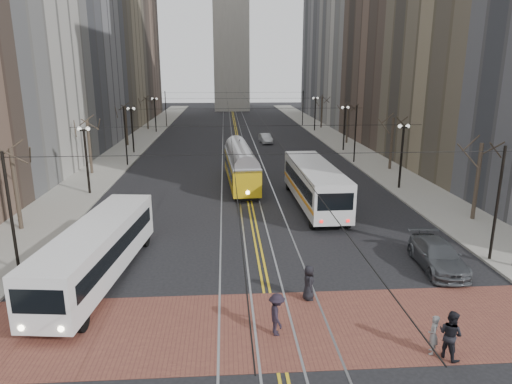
{
  "coord_description": "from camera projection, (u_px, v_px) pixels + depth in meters",
  "views": [
    {
      "loc": [
        -1.89,
        -20.96,
        10.5
      ],
      "look_at": [
        -0.02,
        6.79,
        3.0
      ],
      "focal_mm": 32.0,
      "sensor_mm": 36.0,
      "label": 1
    }
  ],
  "objects": [
    {
      "name": "building_left_far",
      "position": [
        115.0,
        24.0,
        99.02
      ],
      "size": [
        16.0,
        20.0,
        40.0
      ],
      "primitive_type": "cube",
      "color": "brown",
      "rests_on": "ground"
    },
    {
      "name": "transit_bus",
      "position": [
        98.0,
        253.0,
        23.11
      ],
      "size": [
        3.76,
        12.0,
        2.95
      ],
      "primitive_type": "cube",
      "rotation": [
        0.0,
        0.0,
        -0.11
      ],
      "color": "silver",
      "rests_on": "ground"
    },
    {
      "name": "trolley_wires",
      "position": [
        241.0,
        126.0,
        55.62
      ],
      "size": [
        25.96,
        120.0,
        6.6
      ],
      "color": "black",
      "rests_on": "ground"
    },
    {
      "name": "building_right_mid",
      "position": [
        417.0,
        22.0,
        64.58
      ],
      "size": [
        16.0,
        20.0,
        34.0
      ],
      "primitive_type": "cube",
      "color": "brown",
      "rests_on": "ground"
    },
    {
      "name": "pedestrian_a",
      "position": [
        309.0,
        283.0,
        21.3
      ],
      "size": [
        0.57,
        0.85,
        1.7
      ],
      "primitive_type": "imported",
      "rotation": [
        0.0,
        0.0,
        1.54
      ],
      "color": "black",
      "rests_on": "crosswalk_band"
    },
    {
      "name": "street_trees",
      "position": [
        241.0,
        134.0,
        56.27
      ],
      "size": [
        31.68,
        53.28,
        5.6
      ],
      "color": "#382D23",
      "rests_on": "ground"
    },
    {
      "name": "building_left_mid",
      "position": [
        48.0,
        19.0,
        61.27
      ],
      "size": [
        16.0,
        20.0,
        34.0
      ],
      "primitive_type": "cube",
      "color": "slate",
      "rests_on": "ground"
    },
    {
      "name": "lamp_posts",
      "position": [
        243.0,
        142.0,
        50.01
      ],
      "size": [
        27.6,
        57.2,
        5.6
      ],
      "color": "black",
      "rests_on": "ground"
    },
    {
      "name": "building_right_far",
      "position": [
        346.0,
        25.0,
        102.33
      ],
      "size": [
        16.0,
        20.0,
        40.0
      ],
      "primitive_type": "cube",
      "color": "slate",
      "rests_on": "ground"
    },
    {
      "name": "crosswalk_band",
      "position": [
        274.0,
        327.0,
        19.19
      ],
      "size": [
        25.0,
        6.0,
        0.01
      ],
      "primitive_type": "cube",
      "color": "brown",
      "rests_on": "ground"
    },
    {
      "name": "centre_lines",
      "position": [
        239.0,
        144.0,
        66.39
      ],
      "size": [
        0.42,
        130.0,
        0.01
      ],
      "primitive_type": "cube",
      "color": "gold",
      "rests_on": "ground"
    },
    {
      "name": "streetcar_rails",
      "position": [
        239.0,
        144.0,
        66.39
      ],
      "size": [
        4.8,
        130.0,
        0.02
      ],
      "primitive_type": "cube",
      "color": "gray",
      "rests_on": "ground"
    },
    {
      "name": "sidewalk_left",
      "position": [
        134.0,
        144.0,
        65.4
      ],
      "size": [
        5.0,
        140.0,
        0.15
      ],
      "primitive_type": "cube",
      "color": "gray",
      "rests_on": "ground"
    },
    {
      "name": "sedan_parked",
      "position": [
        438.0,
        255.0,
        24.73
      ],
      "size": [
        2.42,
        5.24,
        1.48
      ],
      "primitive_type": "imported",
      "rotation": [
        0.0,
        0.0,
        -0.07
      ],
      "color": "#464A4E",
      "rests_on": "ground"
    },
    {
      "name": "cargo_van",
      "position": [
        327.0,
        187.0,
        37.74
      ],
      "size": [
        2.13,
        4.98,
        2.16
      ],
      "primitive_type": "cube",
      "rotation": [
        0.0,
        0.0,
        -0.05
      ],
      "color": "beige",
      "rests_on": "ground"
    },
    {
      "name": "ground",
      "position": [
        265.0,
        284.0,
        23.05
      ],
      "size": [
        260.0,
        260.0,
        0.0
      ],
      "primitive_type": "plane",
      "color": "black",
      "rests_on": "ground"
    },
    {
      "name": "rear_bus",
      "position": [
        314.0,
        186.0,
        35.7
      ],
      "size": [
        3.05,
        12.8,
        3.32
      ],
      "primitive_type": "cube",
      "rotation": [
        0.0,
        0.0,
        0.02
      ],
      "color": "silver",
      "rests_on": "ground"
    },
    {
      "name": "pedestrian_b",
      "position": [
        433.0,
        335.0,
        17.24
      ],
      "size": [
        0.55,
        0.67,
        1.56
      ],
      "primitive_type": "imported",
      "rotation": [
        0.0,
        0.0,
        4.35
      ],
      "color": "gray",
      "rests_on": "crosswalk_band"
    },
    {
      "name": "sidewalk_right",
      "position": [
        340.0,
        142.0,
        67.35
      ],
      "size": [
        5.0,
        140.0,
        0.15
      ],
      "primitive_type": "cube",
      "color": "gray",
      "rests_on": "ground"
    },
    {
      "name": "sedan_silver",
      "position": [
        266.0,
        138.0,
        66.9
      ],
      "size": [
        1.93,
        4.29,
        1.37
      ],
      "primitive_type": "imported",
      "rotation": [
        0.0,
        0.0,
        0.12
      ],
      "color": "#A6AAAE",
      "rests_on": "ground"
    },
    {
      "name": "pedestrian_c",
      "position": [
        451.0,
        334.0,
        16.94
      ],
      "size": [
        1.09,
        1.17,
        1.91
      ],
      "primitive_type": "imported",
      "rotation": [
        0.0,
        0.0,
        2.09
      ],
      "color": "black",
      "rests_on": "crosswalk_band"
    },
    {
      "name": "streetcar",
      "position": [
        241.0,
        169.0,
        42.56
      ],
      "size": [
        2.97,
        12.66,
        2.96
      ],
      "primitive_type": "cube",
      "rotation": [
        0.0,
        0.0,
        0.05
      ],
      "color": "gold",
      "rests_on": "ground"
    },
    {
      "name": "pedestrian_d",
      "position": [
        277.0,
        314.0,
        18.45
      ],
      "size": [
        0.78,
        1.22,
        1.8
      ],
      "primitive_type": "imported",
      "rotation": [
        0.0,
        0.0,
        1.67
      ],
      "color": "black",
      "rests_on": "crosswalk_band"
    },
    {
      "name": "sedan_grey",
      "position": [
        313.0,
        160.0,
        49.92
      ],
      "size": [
        2.57,
        5.12,
        1.67
      ],
      "primitive_type": "imported",
      "rotation": [
        0.0,
        0.0,
        -0.13
      ],
      "color": "#43464B",
      "rests_on": "ground"
    }
  ]
}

